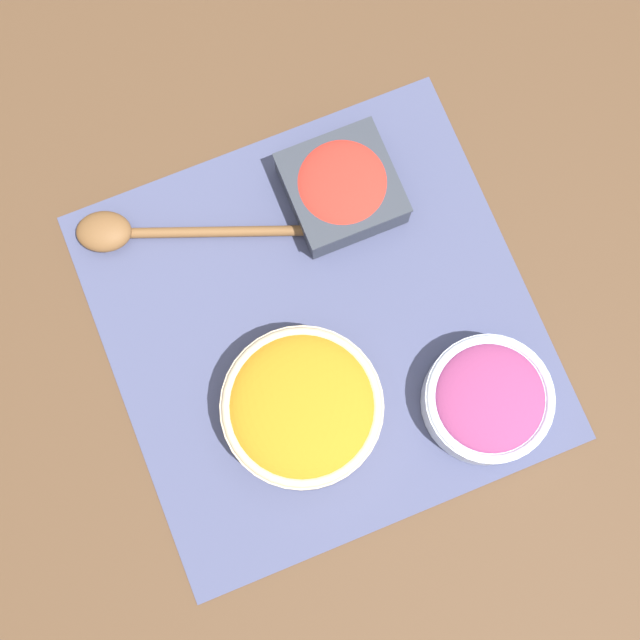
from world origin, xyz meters
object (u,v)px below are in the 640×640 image
Objects in this scene: carrot_bowl at (302,408)px; onion_bowl at (488,399)px; tomato_bowl at (342,187)px; wooden_spoon at (134,232)px.

onion_bowl is at bearing -19.29° from carrot_bowl.
tomato_bowl is 0.87× the size of onion_bowl.
wooden_spoon is (-0.29, 0.32, -0.02)m from onion_bowl.
carrot_bowl is 0.68× the size of wooden_spoon.
tomato_bowl reaches higher than wooden_spoon.
onion_bowl is 0.20m from carrot_bowl.
carrot_bowl is at bearing -121.99° from tomato_bowl.
wooden_spoon is (-0.10, 0.26, -0.03)m from carrot_bowl.
wooden_spoon is (-0.24, 0.04, -0.02)m from tomato_bowl.
carrot_bowl reaches higher than tomato_bowl.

